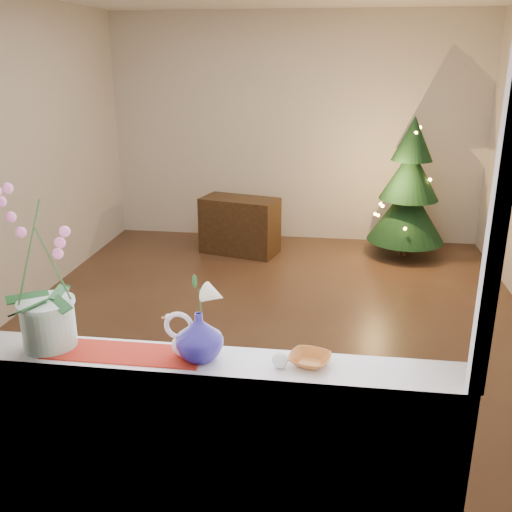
{
  "coord_description": "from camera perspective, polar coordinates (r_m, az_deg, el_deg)",
  "views": [
    {
      "loc": [
        0.51,
        -4.5,
        2.14
      ],
      "look_at": [
        0.07,
        -1.4,
        1.07
      ],
      "focal_mm": 40.0,
      "sensor_mm": 36.0,
      "label": 1
    }
  ],
  "objects": [
    {
      "name": "ground",
      "position": [
        5.01,
        1.44,
        -6.36
      ],
      "size": [
        5.0,
        5.0,
        0.0
      ],
      "primitive_type": "plane",
      "color": "#3E2419",
      "rests_on": "ground"
    },
    {
      "name": "wall_left",
      "position": [
        5.33,
        -23.52,
        8.89
      ],
      "size": [
        0.1,
        5.0,
        2.7
      ],
      "primitive_type": "cube",
      "color": "beige",
      "rests_on": "ground"
    },
    {
      "name": "windowsill",
      "position": [
        2.51,
        -4.76,
        -10.67
      ],
      "size": [
        2.2,
        0.26,
        0.04
      ],
      "primitive_type": "cube",
      "color": "white",
      "rests_on": "window_apron"
    },
    {
      "name": "wall_back",
      "position": [
        7.06,
        3.93,
        12.48
      ],
      "size": [
        4.5,
        0.1,
        2.7
      ],
      "primitive_type": "cube",
      "color": "beige",
      "rests_on": "ground"
    },
    {
      "name": "wall_front",
      "position": [
        2.21,
        -5.81,
        -2.12
      ],
      "size": [
        4.5,
        0.1,
        2.7
      ],
      "primitive_type": "cube",
      "color": "beige",
      "rests_on": "ground"
    },
    {
      "name": "runner",
      "position": [
        2.61,
        -13.06,
        -9.42
      ],
      "size": [
        0.7,
        0.2,
        0.01
      ],
      "primitive_type": "cube",
      "color": "maroon",
      "rests_on": "windowsill"
    },
    {
      "name": "paperweight",
      "position": [
        2.42,
        2.42,
        -10.37
      ],
      "size": [
        0.07,
        0.07,
        0.07
      ],
      "primitive_type": "sphere",
      "rotation": [
        0.0,
        0.0,
        0.02
      ],
      "color": "silver",
      "rests_on": "windowsill"
    },
    {
      "name": "blue_vase",
      "position": [
        2.46,
        -5.7,
        -7.67
      ],
      "size": [
        0.29,
        0.29,
        0.25
      ],
      "primitive_type": "imported",
      "rotation": [
        0.0,
        0.0,
        -0.26
      ],
      "color": "navy",
      "rests_on": "windowsill"
    },
    {
      "name": "window_apron",
      "position": [
        2.7,
        -4.92,
        -20.12
      ],
      "size": [
        2.2,
        0.08,
        0.88
      ],
      "primitive_type": "cube",
      "color": "white",
      "rests_on": "ground"
    },
    {
      "name": "lily",
      "position": [
        2.37,
        -5.87,
        -2.99
      ],
      "size": [
        0.14,
        0.08,
        0.19
      ],
      "primitive_type": null,
      "color": "silver",
      "rests_on": "blue_vase"
    },
    {
      "name": "amber_dish",
      "position": [
        2.46,
        5.39,
        -10.34
      ],
      "size": [
        0.18,
        0.18,
        0.04
      ],
      "primitive_type": "imported",
      "rotation": [
        0.0,
        0.0,
        -0.26
      ],
      "color": "#A8581D",
      "rests_on": "windowsill"
    },
    {
      "name": "side_table",
      "position": [
        6.63,
        -1.63,
        3.06
      ],
      "size": [
        0.95,
        0.64,
        0.65
      ],
      "primitive_type": "cube",
      "rotation": [
        0.0,
        0.0,
        -0.26
      ],
      "color": "black",
      "rests_on": "ground"
    },
    {
      "name": "swan",
      "position": [
        2.49,
        -6.59,
        -7.99
      ],
      "size": [
        0.26,
        0.19,
        0.2
      ],
      "primitive_type": null,
      "rotation": [
        0.0,
        0.0,
        -0.42
      ],
      "color": "silver",
      "rests_on": "windowsill"
    },
    {
      "name": "orchid_pot",
      "position": [
        2.62,
        -20.66,
        -1.29
      ],
      "size": [
        0.25,
        0.25,
        0.74
      ],
      "primitive_type": null,
      "rotation": [
        0.0,
        0.0,
        0.0
      ],
      "color": "silver",
      "rests_on": "windowsill"
    },
    {
      "name": "window_frame",
      "position": [
        2.14,
        -5.93,
        6.96
      ],
      "size": [
        2.22,
        0.06,
        1.6
      ],
      "primitive_type": null,
      "color": "white",
      "rests_on": "windowsill"
    },
    {
      "name": "xmas_tree",
      "position": [
        6.64,
        15.06,
        6.58
      ],
      "size": [
        0.96,
        0.96,
        1.58
      ],
      "primitive_type": null,
      "rotation": [
        0.0,
        0.0,
        0.11
      ],
      "color": "black",
      "rests_on": "ground"
    }
  ]
}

